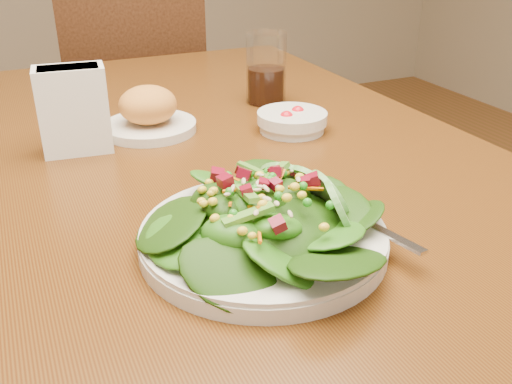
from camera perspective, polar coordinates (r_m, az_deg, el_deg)
dining_table at (r=0.97m, az=-4.69°, el=-1.54°), size 0.90×1.40×0.75m
chair_far at (r=1.90m, az=-11.73°, el=6.96°), size 0.48×0.48×0.93m
salad_plate at (r=0.66m, az=1.52°, el=-2.97°), size 0.29×0.29×0.08m
bread_plate at (r=1.02m, az=-10.69°, el=7.73°), size 0.16×0.16×0.08m
tomato_bowl at (r=1.02m, az=3.62°, el=7.09°), size 0.12×0.12×0.04m
drinking_glass at (r=1.16m, az=1.01°, el=11.80°), size 0.08×0.08×0.14m
napkin_holder at (r=0.95m, az=-17.80°, el=8.02°), size 0.11×0.07×0.14m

